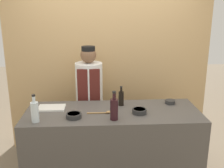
# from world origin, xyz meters

# --- Properties ---
(cabinet_wall) EXTENTS (2.95, 0.18, 2.40)m
(cabinet_wall) POSITION_xyz_m (0.00, 1.06, 1.20)
(cabinet_wall) COLOR tan
(cabinet_wall) RESTS_ON ground_plane
(counter) EXTENTS (1.99, 0.75, 0.96)m
(counter) POSITION_xyz_m (0.00, 0.00, 0.48)
(counter) COLOR #514C47
(counter) RESTS_ON ground_plane
(sauce_bowl_purple) EXTENTS (0.17, 0.17, 0.05)m
(sauce_bowl_purple) POSITION_xyz_m (-0.43, -0.17, 0.99)
(sauce_bowl_purple) COLOR #2D2D2D
(sauce_bowl_purple) RESTS_ON counter
(sauce_bowl_yellow) EXTENTS (0.16, 0.16, 0.05)m
(sauce_bowl_yellow) POSITION_xyz_m (0.29, -0.08, 0.99)
(sauce_bowl_yellow) COLOR #2D2D2D
(sauce_bowl_yellow) RESTS_ON counter
(sauce_bowl_white) EXTENTS (0.12, 0.12, 0.05)m
(sauce_bowl_white) POSITION_xyz_m (0.72, 0.21, 0.98)
(sauce_bowl_white) COLOR #2D2D2D
(sauce_bowl_white) RESTS_ON counter
(cutting_board) EXTENTS (0.31, 0.21, 0.02)m
(cutting_board) POSITION_xyz_m (-0.71, 0.12, 0.97)
(cutting_board) COLOR white
(cutting_board) RESTS_ON counter
(bottle_wine) EXTENTS (0.08, 0.08, 0.31)m
(bottle_wine) POSITION_xyz_m (0.00, -0.23, 1.08)
(bottle_wine) COLOR black
(bottle_wine) RESTS_ON counter
(bottle_clear) EXTENTS (0.08, 0.08, 0.30)m
(bottle_clear) POSITION_xyz_m (-0.81, -0.24, 1.07)
(bottle_clear) COLOR silver
(bottle_clear) RESTS_ON counter
(bottle_soy) EXTENTS (0.06, 0.06, 0.24)m
(bottle_soy) POSITION_xyz_m (0.11, 0.19, 1.05)
(bottle_soy) COLOR black
(bottle_soy) RESTS_ON counter
(wooden_spoon) EXTENTS (0.28, 0.05, 0.03)m
(wooden_spoon) POSITION_xyz_m (-0.11, -0.06, 0.97)
(wooden_spoon) COLOR #B2844C
(wooden_spoon) RESTS_ON counter
(chef_center) EXTENTS (0.36, 0.36, 1.61)m
(chef_center) POSITION_xyz_m (-0.28, 0.62, 0.87)
(chef_center) COLOR #28282D
(chef_center) RESTS_ON ground_plane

